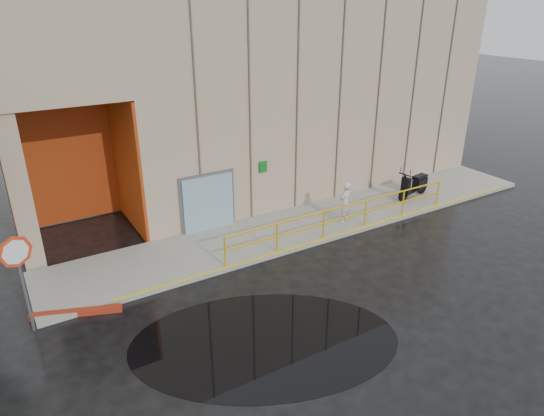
{
  "coord_description": "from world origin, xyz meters",
  "views": [
    {
      "loc": [
        -6.05,
        -8.94,
        7.92
      ],
      "look_at": [
        1.12,
        3.0,
        1.83
      ],
      "focal_mm": 32.0,
      "sensor_mm": 36.0,
      "label": 1
    }
  ],
  "objects_px": {
    "scooter": "(415,179)",
    "stop_sign": "(18,264)",
    "person": "(345,202)",
    "red_curb": "(76,312)"
  },
  "relations": [
    {
      "from": "scooter",
      "to": "stop_sign",
      "type": "distance_m",
      "value": 14.95
    },
    {
      "from": "person",
      "to": "scooter",
      "type": "bearing_deg",
      "value": 162.26
    },
    {
      "from": "red_curb",
      "to": "stop_sign",
      "type": "bearing_deg",
      "value": -172.96
    },
    {
      "from": "person",
      "to": "red_curb",
      "type": "height_order",
      "value": "person"
    },
    {
      "from": "person",
      "to": "stop_sign",
      "type": "height_order",
      "value": "stop_sign"
    },
    {
      "from": "scooter",
      "to": "red_curb",
      "type": "distance_m",
      "value": 13.87
    },
    {
      "from": "scooter",
      "to": "red_curb",
      "type": "xyz_separation_m",
      "value": [
        -13.8,
        -1.13,
        -0.88
      ]
    },
    {
      "from": "scooter",
      "to": "stop_sign",
      "type": "xyz_separation_m",
      "value": [
        -14.87,
        -1.27,
        1.01
      ]
    },
    {
      "from": "person",
      "to": "red_curb",
      "type": "relative_size",
      "value": 0.64
    },
    {
      "from": "person",
      "to": "stop_sign",
      "type": "distance_m",
      "value": 10.94
    }
  ]
}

